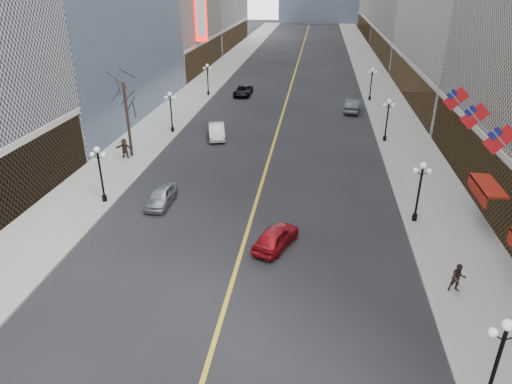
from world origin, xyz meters
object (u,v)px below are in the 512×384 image
(streetlamp_east_2, at_px, (388,116))
(streetlamp_east_3, at_px, (371,81))
(streetlamp_east_1, at_px, (420,186))
(car_nb_near, at_px, (161,196))
(streetlamp_west_2, at_px, (171,108))
(car_nb_mid, at_px, (217,131))
(streetlamp_east_0, at_px, (499,357))
(car_nb_far, at_px, (243,91))
(car_sb_far, at_px, (352,105))
(streetlamp_west_3, at_px, (208,76))
(streetlamp_west_1, at_px, (100,169))
(car_sb_mid, at_px, (276,237))

(streetlamp_east_2, distance_m, streetlamp_east_3, 18.00)
(streetlamp_east_2, bearing_deg, streetlamp_east_1, -90.00)
(streetlamp_east_1, bearing_deg, streetlamp_east_3, 90.00)
(streetlamp_east_3, xyz_separation_m, car_nb_near, (-19.08, -35.66, -2.19))
(streetlamp_west_2, bearing_deg, car_nb_mid, -12.23)
(streetlamp_east_0, height_order, car_nb_mid, streetlamp_east_0)
(car_nb_far, bearing_deg, streetlamp_east_0, -69.52)
(car_sb_far, bearing_deg, streetlamp_west_3, -8.62)
(streetlamp_west_2, distance_m, car_nb_far, 19.62)
(car_nb_near, bearing_deg, streetlamp_west_2, 104.89)
(car_nb_near, bearing_deg, streetlamp_west_1, -175.12)
(car_nb_near, height_order, car_sb_far, car_sb_far)
(streetlamp_east_1, relative_size, streetlamp_west_1, 1.00)
(streetlamp_east_1, bearing_deg, streetlamp_west_2, 142.67)
(streetlamp_west_1, distance_m, streetlamp_west_2, 18.00)
(car_nb_near, bearing_deg, car_nb_mid, 87.53)
(streetlamp_west_1, bearing_deg, streetlamp_east_0, -34.14)
(streetlamp_east_0, relative_size, streetlamp_east_1, 1.00)
(streetlamp_east_1, distance_m, car_nb_near, 19.20)
(streetlamp_east_1, bearing_deg, car_sb_mid, -154.24)
(streetlamp_east_3, distance_m, car_sb_mid, 41.84)
(streetlamp_east_3, bearing_deg, streetlamp_east_0, -90.00)
(car_sb_mid, bearing_deg, streetlamp_east_1, -132.56)
(streetlamp_east_0, distance_m, streetlamp_east_1, 16.00)
(streetlamp_east_2, xyz_separation_m, car_nb_near, (-19.08, -17.66, -2.19))
(streetlamp_east_1, xyz_separation_m, car_nb_mid, (-18.22, 16.83, -2.11))
(streetlamp_east_1, xyz_separation_m, streetlamp_west_1, (-23.60, 0.00, 0.00))
(car_nb_near, xyz_separation_m, car_sb_far, (16.28, 29.47, 0.13))
(streetlamp_west_3, relative_size, car_nb_far, 0.89)
(car_nb_near, distance_m, car_sb_far, 33.67)
(streetlamp_east_3, distance_m, streetlamp_west_2, 29.68)
(streetlamp_west_1, relative_size, car_nb_far, 0.89)
(streetlamp_east_3, bearing_deg, car_nb_near, -118.15)
(streetlamp_west_2, relative_size, car_nb_near, 1.08)
(streetlamp_west_2, height_order, car_nb_far, streetlamp_west_2)
(streetlamp_east_3, xyz_separation_m, streetlamp_west_3, (-23.60, 0.00, 0.00))
(streetlamp_west_1, xyz_separation_m, car_nb_near, (4.52, 0.34, -2.19))
(streetlamp_east_0, distance_m, car_sb_far, 45.95)
(streetlamp_east_0, bearing_deg, streetlamp_east_1, 90.00)
(streetlamp_west_3, xyz_separation_m, car_sb_far, (20.80, -6.18, -2.06))
(car_sb_far, bearing_deg, streetlamp_west_1, 63.03)
(streetlamp_east_3, bearing_deg, streetlamp_west_1, -123.25)
(car_nb_mid, bearing_deg, streetlamp_east_3, 32.22)
(car_nb_near, bearing_deg, streetlamp_east_2, 43.31)
(car_sb_mid, bearing_deg, streetlamp_west_2, -36.70)
(car_nb_mid, bearing_deg, streetlamp_east_2, -10.57)
(streetlamp_east_2, bearing_deg, car_nb_mid, -176.33)
(streetlamp_east_0, relative_size, streetlamp_east_3, 1.00)
(car_sb_mid, bearing_deg, streetlamp_east_2, -91.39)
(car_nb_near, bearing_deg, car_nb_far, 89.56)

